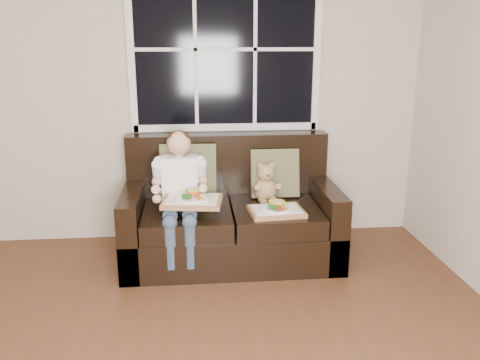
{
  "coord_description": "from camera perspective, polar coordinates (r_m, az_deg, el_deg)",
  "views": [
    {
      "loc": [
        0.26,
        -1.89,
        1.75
      ],
      "look_at": [
        0.62,
        1.85,
        0.69
      ],
      "focal_mm": 38.0,
      "sensor_mm": 36.0,
      "label": 1
    }
  ],
  "objects": [
    {
      "name": "tray_right",
      "position": [
        3.88,
        4.1,
        -3.36
      ],
      "size": [
        0.43,
        0.34,
        0.09
      ],
      "rotation": [
        0.0,
        0.0,
        0.09
      ],
      "color": "#A6764B",
      "rests_on": "loveseat"
    },
    {
      "name": "tray_left",
      "position": [
        3.81,
        -5.37,
        -2.25
      ],
      "size": [
        0.48,
        0.39,
        0.1
      ],
      "rotation": [
        0.0,
        0.0,
        -0.14
      ],
      "color": "#A6764B",
      "rests_on": "child"
    },
    {
      "name": "pillow_left",
      "position": [
        4.2,
        -5.82,
        0.91
      ],
      "size": [
        0.47,
        0.23,
        0.47
      ],
      "rotation": [
        -0.21,
        0.0,
        -0.06
      ],
      "color": "brown",
      "rests_on": "loveseat"
    },
    {
      "name": "pillow_right",
      "position": [
        4.26,
        3.89,
        0.78
      ],
      "size": [
        0.4,
        0.18,
        0.41
      ],
      "rotation": [
        -0.21,
        0.0,
        -0.0
      ],
      "color": "brown",
      "rests_on": "loveseat"
    },
    {
      "name": "loveseat",
      "position": [
        4.17,
        -1.09,
        -4.42
      ],
      "size": [
        1.7,
        0.92,
        0.96
      ],
      "color": "black",
      "rests_on": "ground"
    },
    {
      "name": "room_walls",
      "position": [
        1.91,
        -13.58,
        10.68
      ],
      "size": [
        4.52,
        5.02,
        2.71
      ],
      "color": "beige",
      "rests_on": "ground"
    },
    {
      "name": "child",
      "position": [
        3.94,
        -6.77,
        -0.43
      ],
      "size": [
        0.41,
        0.6,
        0.93
      ],
      "color": "white",
      "rests_on": "loveseat"
    },
    {
      "name": "teddy_bear",
      "position": [
        4.16,
        2.89,
        -0.55
      ],
      "size": [
        0.21,
        0.26,
        0.34
      ],
      "rotation": [
        0.0,
        0.0,
        0.1
      ],
      "color": "tan",
      "rests_on": "loveseat"
    },
    {
      "name": "window_back",
      "position": [
        4.38,
        -1.66,
        14.46
      ],
      "size": [
        1.62,
        0.04,
        1.37
      ],
      "color": "black",
      "rests_on": "room_walls"
    }
  ]
}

